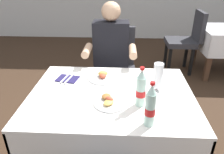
{
  "coord_description": "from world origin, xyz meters",
  "views": [
    {
      "loc": [
        0.04,
        -1.27,
        1.54
      ],
      "look_at": [
        -0.03,
        0.2,
        0.8
      ],
      "focal_mm": 34.84,
      "sensor_mm": 36.0,
      "label": 1
    }
  ],
  "objects_px": {
    "cola_bottle_secondary": "(150,107)",
    "napkin_cutlery_set": "(68,79)",
    "background_chair_left": "(187,38)",
    "main_dining_table": "(111,111)",
    "seated_diner_far": "(111,57)",
    "beer_glass_left": "(158,77)",
    "plate_far_diner": "(103,77)",
    "chair_far_diner_seat": "(115,67)",
    "plate_near_camera": "(110,101)",
    "cola_bottle_primary": "(141,89)"
  },
  "relations": [
    {
      "from": "beer_glass_left",
      "to": "cola_bottle_primary",
      "type": "distance_m",
      "value": 0.24
    },
    {
      "from": "seated_diner_far",
      "to": "beer_glass_left",
      "type": "xyz_separation_m",
      "value": [
        0.38,
        -0.68,
        0.13
      ]
    },
    {
      "from": "chair_far_diner_seat",
      "to": "napkin_cutlery_set",
      "type": "xyz_separation_m",
      "value": [
        -0.37,
        -0.64,
        0.17
      ]
    },
    {
      "from": "seated_diner_far",
      "to": "cola_bottle_secondary",
      "type": "distance_m",
      "value": 1.12
    },
    {
      "from": "cola_bottle_secondary",
      "to": "chair_far_diner_seat",
      "type": "bearing_deg",
      "value": 101.37
    },
    {
      "from": "beer_glass_left",
      "to": "cola_bottle_secondary",
      "type": "xyz_separation_m",
      "value": [
        -0.1,
        -0.4,
        0.01
      ]
    },
    {
      "from": "main_dining_table",
      "to": "napkin_cutlery_set",
      "type": "relative_size",
      "value": 6.07
    },
    {
      "from": "beer_glass_left",
      "to": "background_chair_left",
      "type": "relative_size",
      "value": 0.23
    },
    {
      "from": "chair_far_diner_seat",
      "to": "plate_near_camera",
      "type": "xyz_separation_m",
      "value": [
        -0.0,
        -0.98,
        0.18
      ]
    },
    {
      "from": "plate_far_diner",
      "to": "cola_bottle_secondary",
      "type": "distance_m",
      "value": 0.67
    },
    {
      "from": "background_chair_left",
      "to": "cola_bottle_primary",
      "type": "bearing_deg",
      "value": -112.28
    },
    {
      "from": "chair_far_diner_seat",
      "to": "background_chair_left",
      "type": "xyz_separation_m",
      "value": [
        1.07,
        1.15,
        0.0
      ]
    },
    {
      "from": "plate_far_diner",
      "to": "napkin_cutlery_set",
      "type": "xyz_separation_m",
      "value": [
        -0.29,
        -0.04,
        -0.01
      ]
    },
    {
      "from": "cola_bottle_secondary",
      "to": "main_dining_table",
      "type": "bearing_deg",
      "value": 124.66
    },
    {
      "from": "seated_diner_far",
      "to": "napkin_cutlery_set",
      "type": "height_order",
      "value": "seated_diner_far"
    },
    {
      "from": "plate_near_camera",
      "to": "cola_bottle_primary",
      "type": "xyz_separation_m",
      "value": [
        0.2,
        -0.01,
        0.11
      ]
    },
    {
      "from": "plate_near_camera",
      "to": "seated_diner_far",
      "type": "bearing_deg",
      "value": 92.64
    },
    {
      "from": "plate_far_diner",
      "to": "chair_far_diner_seat",
      "type": "bearing_deg",
      "value": 82.6
    },
    {
      "from": "main_dining_table",
      "to": "beer_glass_left",
      "type": "relative_size",
      "value": 5.43
    },
    {
      "from": "main_dining_table",
      "to": "napkin_cutlery_set",
      "type": "xyz_separation_m",
      "value": [
        -0.37,
        0.2,
        0.17
      ]
    },
    {
      "from": "plate_far_diner",
      "to": "cola_bottle_primary",
      "type": "bearing_deg",
      "value": -53.9
    },
    {
      "from": "cola_bottle_primary",
      "to": "background_chair_left",
      "type": "relative_size",
      "value": 0.28
    },
    {
      "from": "background_chair_left",
      "to": "beer_glass_left",
      "type": "bearing_deg",
      "value": -110.86
    },
    {
      "from": "plate_near_camera",
      "to": "cola_bottle_secondary",
      "type": "height_order",
      "value": "cola_bottle_secondary"
    },
    {
      "from": "beer_glass_left",
      "to": "cola_bottle_secondary",
      "type": "height_order",
      "value": "cola_bottle_secondary"
    },
    {
      "from": "main_dining_table",
      "to": "seated_diner_far",
      "type": "xyz_separation_m",
      "value": [
        -0.04,
        0.73,
        0.15
      ]
    },
    {
      "from": "main_dining_table",
      "to": "cola_bottle_secondary",
      "type": "xyz_separation_m",
      "value": [
        0.24,
        -0.34,
        0.29
      ]
    },
    {
      "from": "main_dining_table",
      "to": "chair_far_diner_seat",
      "type": "height_order",
      "value": "chair_far_diner_seat"
    },
    {
      "from": "plate_far_diner",
      "to": "cola_bottle_primary",
      "type": "distance_m",
      "value": 0.48
    },
    {
      "from": "chair_far_diner_seat",
      "to": "seated_diner_far",
      "type": "relative_size",
      "value": 0.77
    },
    {
      "from": "chair_far_diner_seat",
      "to": "napkin_cutlery_set",
      "type": "height_order",
      "value": "chair_far_diner_seat"
    },
    {
      "from": "plate_near_camera",
      "to": "cola_bottle_secondary",
      "type": "relative_size",
      "value": 0.81
    },
    {
      "from": "chair_far_diner_seat",
      "to": "plate_far_diner",
      "type": "relative_size",
      "value": 3.73
    },
    {
      "from": "main_dining_table",
      "to": "beer_glass_left",
      "type": "xyz_separation_m",
      "value": [
        0.34,
        0.05,
        0.28
      ]
    },
    {
      "from": "napkin_cutlery_set",
      "to": "background_chair_left",
      "type": "xyz_separation_m",
      "value": [
        1.45,
        1.79,
        -0.17
      ]
    },
    {
      "from": "seated_diner_far",
      "to": "background_chair_left",
      "type": "distance_m",
      "value": 1.69
    },
    {
      "from": "plate_far_diner",
      "to": "cola_bottle_primary",
      "type": "relative_size",
      "value": 0.94
    },
    {
      "from": "chair_far_diner_seat",
      "to": "cola_bottle_primary",
      "type": "relative_size",
      "value": 3.51
    },
    {
      "from": "chair_far_diner_seat",
      "to": "napkin_cutlery_set",
      "type": "bearing_deg",
      "value": -120.12
    },
    {
      "from": "main_dining_table",
      "to": "plate_far_diner",
      "type": "xyz_separation_m",
      "value": [
        -0.08,
        0.24,
        0.18
      ]
    },
    {
      "from": "seated_diner_far",
      "to": "cola_bottle_secondary",
      "type": "bearing_deg",
      "value": -75.28
    },
    {
      "from": "plate_near_camera",
      "to": "chair_far_diner_seat",
      "type": "bearing_deg",
      "value": 89.74
    },
    {
      "from": "cola_bottle_secondary",
      "to": "napkin_cutlery_set",
      "type": "height_order",
      "value": "cola_bottle_secondary"
    },
    {
      "from": "cola_bottle_primary",
      "to": "napkin_cutlery_set",
      "type": "bearing_deg",
      "value": 148.84
    },
    {
      "from": "plate_far_diner",
      "to": "background_chair_left",
      "type": "xyz_separation_m",
      "value": [
        1.15,
        1.76,
        -0.18
      ]
    },
    {
      "from": "napkin_cutlery_set",
      "to": "main_dining_table",
      "type": "bearing_deg",
      "value": -28.27
    },
    {
      "from": "plate_near_camera",
      "to": "cola_bottle_primary",
      "type": "relative_size",
      "value": 0.82
    },
    {
      "from": "cola_bottle_primary",
      "to": "napkin_cutlery_set",
      "type": "distance_m",
      "value": 0.68
    },
    {
      "from": "chair_far_diner_seat",
      "to": "background_chair_left",
      "type": "relative_size",
      "value": 1.0
    },
    {
      "from": "main_dining_table",
      "to": "beer_glass_left",
      "type": "height_order",
      "value": "beer_glass_left"
    }
  ]
}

